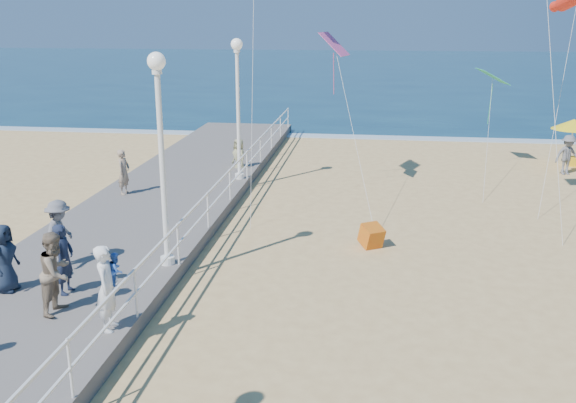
# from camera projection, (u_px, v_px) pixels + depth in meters

# --- Properties ---
(ground) EXTENTS (160.00, 160.00, 0.00)m
(ground) POSITION_uv_depth(u_px,v_px,m) (377.00, 290.00, 15.89)
(ground) COLOR #DBB672
(ground) RESTS_ON ground
(ocean) EXTENTS (160.00, 90.00, 0.05)m
(ocean) POSITION_uv_depth(u_px,v_px,m) (378.00, 71.00, 77.72)
(ocean) COLOR #0C2F48
(ocean) RESTS_ON ground
(surf_line) EXTENTS (160.00, 1.20, 0.04)m
(surf_line) POSITION_uv_depth(u_px,v_px,m) (377.00, 137.00, 35.38)
(surf_line) COLOR white
(surf_line) RESTS_ON ground
(boardwalk) EXTENTS (5.00, 44.00, 0.40)m
(boardwalk) POSITION_uv_depth(u_px,v_px,m) (89.00, 267.00, 16.79)
(boardwalk) COLOR slate
(boardwalk) RESTS_ON ground
(railing) EXTENTS (0.05, 42.00, 0.55)m
(railing) POSITION_uv_depth(u_px,v_px,m) (178.00, 233.00, 16.18)
(railing) COLOR white
(railing) RESTS_ON boardwalk
(lamp_post_mid) EXTENTS (0.44, 0.44, 5.32)m
(lamp_post_mid) POSITION_uv_depth(u_px,v_px,m) (161.00, 139.00, 15.55)
(lamp_post_mid) COLOR white
(lamp_post_mid) RESTS_ON boardwalk
(lamp_post_far) EXTENTS (0.44, 0.44, 5.32)m
(lamp_post_far) POSITION_uv_depth(u_px,v_px,m) (238.00, 94.00, 24.11)
(lamp_post_far) COLOR white
(lamp_post_far) RESTS_ON boardwalk
(woman_holding_toddler) EXTENTS (0.51, 0.70, 1.80)m
(woman_holding_toddler) POSITION_uv_depth(u_px,v_px,m) (107.00, 288.00, 12.81)
(woman_holding_toddler) COLOR white
(woman_holding_toddler) RESTS_ON boardwalk
(toddler_held) EXTENTS (0.33, 0.40, 0.75)m
(toddler_held) POSITION_uv_depth(u_px,v_px,m) (116.00, 270.00, 12.84)
(toddler_held) COLOR blue
(toddler_held) RESTS_ON boardwalk
(spectator_0) EXTENTS (0.40, 0.61, 1.65)m
(spectator_0) POSITION_uv_depth(u_px,v_px,m) (64.00, 259.00, 14.53)
(spectator_0) COLOR #181F35
(spectator_0) RESTS_ON boardwalk
(spectator_1) EXTENTS (0.73, 0.92, 1.80)m
(spectator_1) POSITION_uv_depth(u_px,v_px,m) (56.00, 272.00, 13.58)
(spectator_1) COLOR #826F59
(spectator_1) RESTS_ON boardwalk
(spectator_2) EXTENTS (0.71, 1.16, 1.74)m
(spectator_2) POSITION_uv_depth(u_px,v_px,m) (60.00, 234.00, 16.06)
(spectator_2) COLOR slate
(spectator_2) RESTS_ON boardwalk
(spectator_4) EXTENTS (0.52, 0.79, 1.61)m
(spectator_4) POSITION_uv_depth(u_px,v_px,m) (5.00, 258.00, 14.65)
(spectator_4) COLOR #182235
(spectator_4) RESTS_ON boardwalk
(spectator_6) EXTENTS (0.46, 0.63, 1.61)m
(spectator_6) POSITION_uv_depth(u_px,v_px,m) (124.00, 172.00, 22.64)
(spectator_6) COLOR gray
(spectator_6) RESTS_ON boardwalk
(beach_walker_a) EXTENTS (1.23, 0.90, 1.70)m
(beach_walker_a) POSITION_uv_depth(u_px,v_px,m) (568.00, 155.00, 27.10)
(beach_walker_a) COLOR slate
(beach_walker_a) RESTS_ON ground
(beach_walker_c) EXTENTS (0.91, 0.93, 1.61)m
(beach_walker_c) POSITION_uv_depth(u_px,v_px,m) (239.00, 158.00, 26.77)
(beach_walker_c) COLOR gray
(beach_walker_c) RESTS_ON ground
(box_kite) EXTENTS (0.84, 0.89, 0.74)m
(box_kite) POSITION_uv_depth(u_px,v_px,m) (371.00, 238.00, 18.67)
(box_kite) COLOR red
(box_kite) RESTS_ON ground
(beach_umbrella) EXTENTS (1.90, 1.90, 2.14)m
(beach_umbrella) POSITION_uv_depth(u_px,v_px,m) (574.00, 124.00, 28.18)
(beach_umbrella) COLOR white
(beach_umbrella) RESTS_ON ground
(beach_chair_left) EXTENTS (0.55, 0.55, 0.40)m
(beach_chair_left) POSITION_uv_depth(u_px,v_px,m) (574.00, 161.00, 28.84)
(beach_chair_left) COLOR yellow
(beach_chair_left) RESTS_ON ground
(kite_diamond_pink) EXTENTS (1.10, 1.33, 0.82)m
(kite_diamond_pink) POSITION_uv_depth(u_px,v_px,m) (334.00, 44.00, 22.76)
(kite_diamond_pink) COLOR #D64F95
(kite_diamond_green) EXTENTS (1.35, 1.48, 0.64)m
(kite_diamond_green) POSITION_uv_depth(u_px,v_px,m) (493.00, 76.00, 27.47)
(kite_diamond_green) COLOR #23A768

